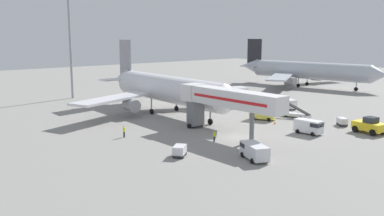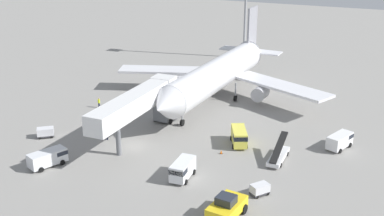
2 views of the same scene
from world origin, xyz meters
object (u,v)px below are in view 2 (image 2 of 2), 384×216
jet_bridge (140,102)px  pushback_tug (227,207)px  service_van_rear_left (182,169)px  service_van_near_right (340,140)px  ground_crew_worker_midground (107,134)px  airplane_at_gate (219,73)px  safety_cone_alpha (221,152)px  baggage_cart_far_left (260,189)px  baggage_cart_mid_left (45,132)px  ground_crew_worker_foreground (99,102)px  service_van_far_center (239,136)px  service_van_rear_right (49,157)px  belt_loader_truck (278,155)px

jet_bridge → pushback_tug: jet_bridge is taller
service_van_rear_left → service_van_near_right: 23.99m
service_van_near_right → ground_crew_worker_midground: size_ratio=2.92×
service_van_near_right → airplane_at_gate: bearing=152.3°
service_van_near_right → safety_cone_alpha: service_van_near_right is taller
ground_crew_worker_midground → baggage_cart_far_left: bearing=-13.1°
baggage_cart_mid_left → baggage_cart_far_left: bearing=-4.7°
service_van_rear_left → baggage_cart_mid_left: service_van_rear_left is taller
safety_cone_alpha → pushback_tug: bearing=-66.5°
airplane_at_gate → ground_crew_worker_foreground: 21.89m
pushback_tug → service_van_far_center: pushback_tug is taller
service_van_rear_right → belt_loader_truck: bearing=27.5°
service_van_far_center → ground_crew_worker_foreground: (-27.44, 4.58, -0.38)m
service_van_rear_right → service_van_near_right: bearing=32.5°
airplane_at_gate → baggage_cart_mid_left: (-17.17, -26.75, -4.20)m
belt_loader_truck → ground_crew_worker_foreground: 34.65m
airplane_at_gate → ground_crew_worker_midground: size_ratio=25.79×
service_van_rear_right → service_van_far_center: size_ratio=1.05×
ground_crew_worker_foreground → ground_crew_worker_midground: size_ratio=1.09×
belt_loader_truck → airplane_at_gate: bearing=129.9°
baggage_cart_far_left → ground_crew_worker_foreground: bearing=153.9°
pushback_tug → ground_crew_worker_foreground: pushback_tug is taller
service_van_rear_right → service_van_far_center: (20.57, 16.60, 0.17)m
service_van_near_right → baggage_cart_mid_left: size_ratio=1.74×
ground_crew_worker_foreground → service_van_rear_right: bearing=-72.0°
pushback_tug → service_van_rear_right: bearing=176.1°
pushback_tug → ground_crew_worker_foreground: bearing=144.8°
belt_loader_truck → ground_crew_worker_midground: (-24.79, -3.91, 0.13)m
belt_loader_truck → baggage_cart_far_left: bearing=-87.4°
jet_bridge → service_van_near_right: jet_bridge is taller
ground_crew_worker_foreground → jet_bridge: bearing=-32.5°
jet_bridge → baggage_cart_mid_left: (-13.25, -5.47, -4.90)m
service_van_rear_right → baggage_cart_far_left: service_van_rear_right is taller
pushback_tug → ground_crew_worker_midground: pushback_tug is taller
service_van_far_center → baggage_cart_far_left: service_van_far_center is taller
service_van_far_center → baggage_cart_far_left: size_ratio=2.04×
airplane_at_gate → service_van_rear_left: bearing=-76.7°
pushback_tug → baggage_cart_far_left: bearing=73.2°
airplane_at_gate → service_van_near_right: bearing=-27.7°
airplane_at_gate → service_van_far_center: size_ratio=8.47×
ground_crew_worker_foreground → pushback_tug: bearing=-35.2°
jet_bridge → service_van_far_center: 15.20m
service_van_far_center → service_van_rear_right: bearing=-141.1°
airplane_at_gate → belt_loader_truck: bearing=-50.1°
jet_bridge → service_van_far_center: size_ratio=4.09×
baggage_cart_far_left → ground_crew_worker_midground: ground_crew_worker_midground is taller
jet_bridge → service_van_rear_right: bearing=-117.5°
pushback_tug → service_van_near_right: size_ratio=1.09×
belt_loader_truck → service_van_rear_left: bearing=-133.6°
belt_loader_truck → service_van_far_center: size_ratio=1.23×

